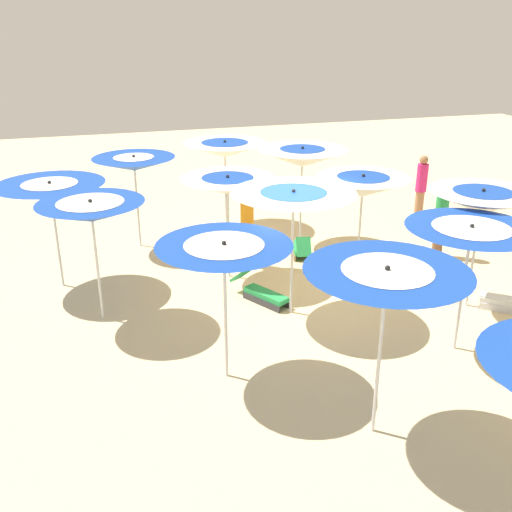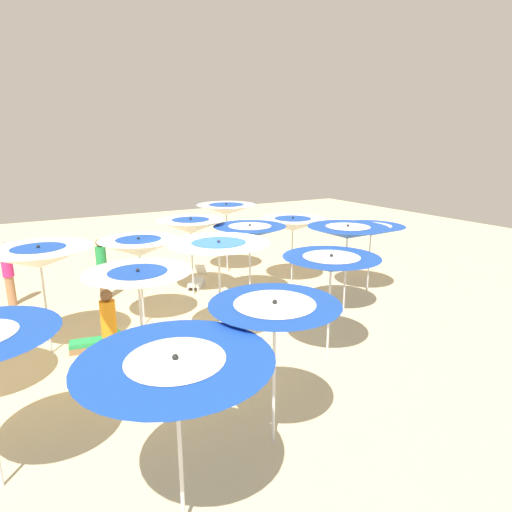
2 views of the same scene
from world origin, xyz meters
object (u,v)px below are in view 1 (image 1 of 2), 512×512
Objects in this scene: beach_umbrella_3 at (386,281)px; beach_umbrella_5 at (134,164)px; beach_umbrella_2 at (224,255)px; beach_umbrella_6 at (228,185)px; beach_umbrella_10 at (225,149)px; beach_umbrella_11 at (302,158)px; beach_umbrella_7 at (293,200)px; beachgoer_1 at (441,216)px; beachgoer_2 at (247,226)px; beach_umbrella_0 at (50,191)px; lounger_2 at (262,292)px; beachgoer_0 at (421,187)px; beach_umbrella_1 at (91,212)px; lounger_1 at (509,300)px; beach_umbrella_13 at (482,202)px; beach_umbrella_12 at (363,186)px; beach_umbrella_8 at (470,237)px; lounger_0 at (300,248)px.

beach_umbrella_5 is (-8.11, -2.34, -0.21)m from beach_umbrella_3.
beach_umbrella_6 is at bearing 165.35° from beach_umbrella_2.
beach_umbrella_11 is at bearing 37.37° from beach_umbrella_10.
beach_umbrella_7 is (4.46, 2.42, 0.19)m from beach_umbrella_5.
beach_umbrella_2 reaches higher than beachgoer_1.
beachgoer_1 is 4.59m from beachgoer_2.
beach_umbrella_7 reaches higher than beach_umbrella_0.
beach_umbrella_0 reaches higher than lounger_2.
lounger_2 is at bearing -33.32° from beach_umbrella_11.
beach_umbrella_10 is 5.49m from beachgoer_0.
beach_umbrella_6 is at bearing 81.18° from beach_umbrella_0.
beach_umbrella_1 is 8.13m from lounger_1.
beach_umbrella_0 is at bearing -43.99° from beach_umbrella_5.
beach_umbrella_0 is 0.98× the size of beach_umbrella_10.
beachgoer_0 is at bearing -63.27° from lounger_1.
beach_umbrella_2 is 4.67m from beachgoer_2.
beachgoer_1 is (0.24, 5.08, -1.08)m from beach_umbrella_6.
beach_umbrella_6 is 0.96× the size of beach_umbrella_13.
beach_umbrella_13 is (6.10, 3.44, 0.06)m from beach_umbrella_10.
beach_umbrella_12 is 3.67m from lounger_1.
beach_umbrella_6 is at bearing -105.50° from beach_umbrella_12.
beach_umbrella_3 is 6.29m from beachgoer_2.
beach_umbrella_5 is 1.67× the size of lounger_2.
beach_umbrella_5 is 1.24× the size of beachgoer_0.
beach_umbrella_0 reaches higher than beachgoer_0.
beach_umbrella_2 reaches higher than beach_umbrella_0.
beach_umbrella_8 is (-1.59, 2.37, -0.23)m from beach_umbrella_3.
beachgoer_2 is at bearing -4.08° from beach_umbrella_10.
lounger_1 is (-0.94, 1.84, -1.85)m from beach_umbrella_8.
beach_umbrella_7 is at bearing 20.18° from beach_umbrella_6.
beach_umbrella_8 is 0.97× the size of beach_umbrella_10.
lounger_0 is (-1.38, -0.83, -1.84)m from beach_umbrella_12.
beach_umbrella_3 reaches higher than beach_umbrella_1.
beachgoer_0 is (-0.67, 3.78, -1.21)m from beach_umbrella_11.
beach_umbrella_11 is 1.32× the size of beachgoer_1.
beach_umbrella_3 reaches higher than beach_umbrella_11.
beach_umbrella_13 is 5.31m from beachgoer_0.
beach_umbrella_3 is 3.65m from beach_umbrella_7.
beach_umbrella_8 is 1.22× the size of beachgoer_1.
beachgoer_1 is (-3.52, 6.07, -1.11)m from beach_umbrella_2.
beach_umbrella_7 is at bearing 59.22° from beach_umbrella_0.
lounger_1 is at bearing 66.41° from beach_umbrella_0.
lounger_0 is at bearing -149.15° from beach_umbrella_12.
beachgoer_0 reaches higher than lounger_0.
beach_umbrella_1 is at bearing 122.35° from lounger_0.
beach_umbrella_7 is at bearing 126.59° from beachgoer_2.
beach_umbrella_12 is at bearing 78.23° from beach_umbrella_0.
beach_umbrella_0 is 9.73m from beachgoer_0.
beach_umbrella_7 reaches higher than beach_umbrella_10.
beach_umbrella_2 is 6.13m from beach_umbrella_11.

